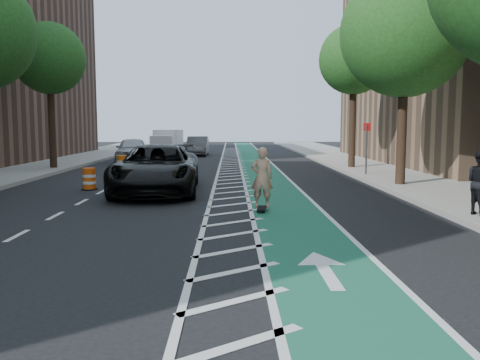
{
  "coord_description": "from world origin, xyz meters",
  "views": [
    {
      "loc": [
        1.44,
        -10.9,
        2.41
      ],
      "look_at": [
        1.66,
        1.03,
        1.1
      ],
      "focal_mm": 38.0,
      "sensor_mm": 36.0,
      "label": 1
    }
  ],
  "objects_px": {
    "skateboarder": "(262,177)",
    "suv_far": "(161,166)",
    "suv_near": "(156,169)",
    "barrel_a": "(89,179)"
  },
  "relations": [
    {
      "from": "skateboarder",
      "to": "suv_far",
      "type": "height_order",
      "value": "skateboarder"
    },
    {
      "from": "suv_near",
      "to": "barrel_a",
      "type": "height_order",
      "value": "suv_near"
    },
    {
      "from": "suv_near",
      "to": "skateboarder",
      "type": "bearing_deg",
      "value": -51.01
    },
    {
      "from": "skateboarder",
      "to": "barrel_a",
      "type": "height_order",
      "value": "skateboarder"
    },
    {
      "from": "suv_far",
      "to": "suv_near",
      "type": "bearing_deg",
      "value": -82.51
    },
    {
      "from": "skateboarder",
      "to": "suv_near",
      "type": "xyz_separation_m",
      "value": [
        -3.47,
        3.89,
        -0.1
      ]
    },
    {
      "from": "suv_near",
      "to": "suv_far",
      "type": "distance_m",
      "value": 2.01
    },
    {
      "from": "suv_near",
      "to": "suv_far",
      "type": "relative_size",
      "value": 1.12
    },
    {
      "from": "suv_far",
      "to": "barrel_a",
      "type": "height_order",
      "value": "suv_far"
    },
    {
      "from": "barrel_a",
      "to": "suv_far",
      "type": "bearing_deg",
      "value": 22.55
    }
  ]
}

